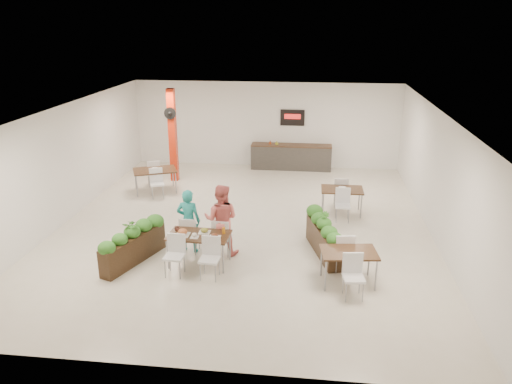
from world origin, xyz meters
TOP-DOWN VIEW (x-y plane):
  - ground at (0.00, 0.00)m, footprint 12.00×12.00m
  - room_shell at (0.00, 0.00)m, footprint 10.10×12.10m
  - red_column at (-3.00, 3.79)m, footprint 0.40×0.41m
  - service_counter at (1.00, 5.65)m, footprint 3.00×0.64m
  - main_table at (-0.71, -2.37)m, footprint 1.44×1.68m
  - diner_man at (-1.10, -1.72)m, footprint 0.60×0.41m
  - diner_woman at (-0.30, -1.72)m, footprint 0.88×0.70m
  - planter_left at (-2.25, -2.44)m, footprint 1.00×1.97m
  - planter_right at (2.14, -1.49)m, footprint 0.86×2.02m
  - side_table_a at (-3.29, 2.51)m, footprint 1.60×1.66m
  - side_table_b at (2.69, 1.27)m, footprint 1.20×1.62m
  - side_table_c at (2.65, -2.86)m, footprint 1.26×1.66m

SIDE VIEW (x-z plane):
  - ground at x=0.00m, z-range 0.00..0.00m
  - service_counter at x=1.00m, z-range -0.61..1.59m
  - planter_right at x=2.14m, z-range -0.03..1.06m
  - planter_left at x=-2.25m, z-range -0.02..1.07m
  - side_table_c at x=2.65m, z-range 0.16..1.09m
  - side_table_b at x=2.69m, z-range 0.17..1.09m
  - main_table at x=-0.71m, z-range 0.17..1.10m
  - side_table_a at x=-3.29m, z-range 0.18..1.10m
  - diner_man at x=-1.10m, z-range 0.00..1.59m
  - diner_woman at x=-0.30m, z-range 0.00..1.74m
  - red_column at x=-3.00m, z-range 0.04..3.24m
  - room_shell at x=0.00m, z-range 0.40..3.62m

